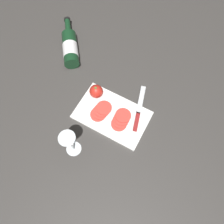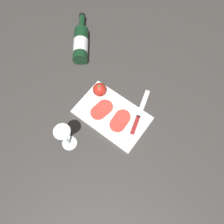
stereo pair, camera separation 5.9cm
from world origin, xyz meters
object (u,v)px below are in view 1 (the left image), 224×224
(tomato_slice_stack_far, at_px, (101,111))
(knife, at_px, (138,116))
(whole_tomato, at_px, (96,91))
(tomato_slice_stack_near, at_px, (121,120))
(wine_glass, at_px, (69,142))
(wine_bottle, at_px, (70,47))

(tomato_slice_stack_far, bearing_deg, knife, -158.63)
(whole_tomato, bearing_deg, tomato_slice_stack_near, 159.43)
(wine_glass, relative_size, whole_tomato, 2.54)
(whole_tomato, distance_m, tomato_slice_stack_near, 0.19)
(knife, height_order, tomato_slice_stack_near, tomato_slice_stack_near)
(wine_glass, distance_m, knife, 0.36)
(wine_bottle, xyz_separation_m, knife, (-0.51, 0.18, -0.02))
(tomato_slice_stack_near, height_order, tomato_slice_stack_far, same)
(wine_bottle, bearing_deg, knife, 160.40)
(whole_tomato, xyz_separation_m, knife, (-0.24, 0.01, -0.03))
(wine_bottle, xyz_separation_m, whole_tomato, (-0.27, 0.17, 0.01))
(wine_glass, relative_size, knife, 0.71)
(tomato_slice_stack_near, relative_size, tomato_slice_stack_far, 1.02)
(knife, bearing_deg, whole_tomato, 72.24)
(knife, bearing_deg, tomato_slice_stack_near, 117.35)
(wine_glass, xyz_separation_m, tomato_slice_stack_far, (-0.02, -0.22, -0.10))
(whole_tomato, bearing_deg, wine_bottle, -32.67)
(whole_tomato, xyz_separation_m, tomato_slice_stack_far, (-0.07, 0.07, -0.02))
(tomato_slice_stack_near, bearing_deg, wine_glass, 60.42)
(whole_tomato, distance_m, knife, 0.24)
(tomato_slice_stack_near, bearing_deg, whole_tomato, -20.57)
(wine_bottle, relative_size, tomato_slice_stack_near, 2.50)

